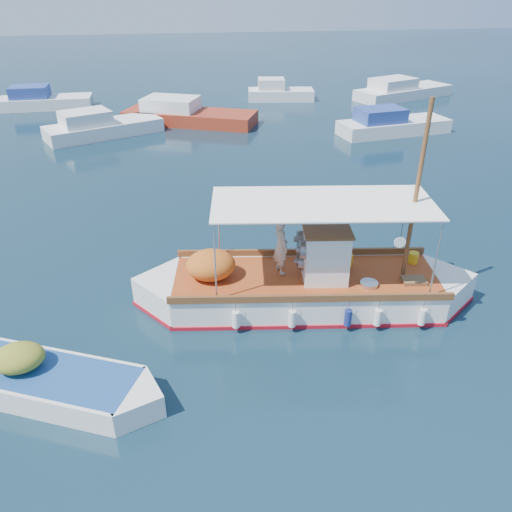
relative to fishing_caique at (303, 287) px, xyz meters
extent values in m
plane|color=black|center=(-0.67, 0.46, -0.54)|extent=(160.00, 160.00, 0.00)
cube|color=white|center=(0.06, -0.01, -0.19)|extent=(7.83, 3.48, 1.11)
cube|color=white|center=(-3.69, 0.48, -0.19)|extent=(2.50, 2.50, 1.11)
cube|color=white|center=(3.81, -0.50, -0.19)|extent=(2.50, 2.50, 1.11)
cube|color=#AA101D|center=(0.06, -0.01, -0.52)|extent=(7.94, 3.58, 0.18)
cube|color=#9D3E18|center=(0.06, -0.01, 0.35)|extent=(7.80, 3.28, 0.06)
cube|color=brown|center=(0.22, 1.25, 0.47)|extent=(7.62, 1.09, 0.20)
cube|color=brown|center=(-0.11, -1.27, 0.47)|extent=(7.62, 1.09, 0.20)
cube|color=white|center=(0.56, -0.07, 1.12)|extent=(1.37, 1.46, 1.51)
cube|color=brown|center=(0.56, -0.07, 1.91)|extent=(1.48, 1.57, 0.06)
cylinder|color=slate|center=(-0.14, -0.31, 1.43)|extent=(0.29, 0.53, 0.50)
cylinder|color=slate|center=(-0.05, 0.33, 1.43)|extent=(0.29, 0.53, 0.50)
cylinder|color=slate|center=(-0.09, 0.01, 0.87)|extent=(0.29, 0.53, 0.50)
cylinder|color=brown|center=(2.86, -0.37, 2.89)|extent=(0.14, 0.14, 5.04)
cylinder|color=brown|center=(2.06, -0.27, 2.49)|extent=(1.81, 0.32, 0.08)
cylinder|color=silver|center=(-2.30, 1.42, 1.50)|extent=(0.05, 0.05, 2.27)
cylinder|color=silver|center=(-2.59, -0.78, 1.50)|extent=(0.05, 0.05, 2.27)
cylinder|color=silver|center=(3.40, 0.67, 1.50)|extent=(0.05, 0.05, 2.27)
cylinder|color=silver|center=(3.11, -1.53, 1.50)|extent=(0.05, 0.05, 2.27)
cube|color=white|center=(0.41, -0.05, 2.66)|extent=(6.22, 3.17, 0.04)
ellipsoid|color=#C35C1C|center=(-2.64, 0.35, 0.79)|extent=(1.56, 1.37, 0.85)
cube|color=gold|center=(1.43, 0.37, 0.57)|extent=(0.27, 0.21, 0.40)
cylinder|color=gold|center=(3.45, 0.26, 0.54)|extent=(0.34, 0.34, 0.34)
cube|color=brown|center=(3.00, -0.80, 0.43)|extent=(0.71, 0.54, 0.12)
cylinder|color=#B2B2B2|center=(1.68, -0.78, 0.43)|extent=(0.57, 0.57, 0.12)
cylinder|color=white|center=(2.12, -1.35, 2.01)|extent=(0.30, 0.07, 0.30)
cylinder|color=white|center=(-2.13, -1.15, -0.09)|extent=(0.23, 0.23, 0.48)
cylinder|color=navy|center=(0.87, -1.54, -0.09)|extent=(0.23, 0.23, 0.48)
cylinder|color=white|center=(2.87, -1.80, -0.09)|extent=(0.23, 0.23, 0.48)
imported|color=#B9AA99|center=(-0.62, 0.36, 1.23)|extent=(0.54, 0.70, 1.70)
cube|color=white|center=(-6.61, -2.73, -0.32)|extent=(4.40, 3.13, 0.80)
cube|color=white|center=(-4.73, -3.56, -0.32)|extent=(1.47, 1.47, 0.80)
cube|color=navy|center=(-6.61, -2.73, 0.07)|extent=(4.33, 2.96, 0.04)
ellipsoid|color=olive|center=(-7.26, -2.44, 0.38)|extent=(1.47, 1.36, 0.59)
cube|color=silver|center=(-7.70, 19.17, -0.24)|extent=(7.15, 5.06, 1.00)
cube|color=silver|center=(-8.62, 18.74, 0.66)|extent=(3.32, 3.00, 0.80)
cube|color=maroon|center=(-2.44, 21.23, -0.24)|extent=(8.94, 5.84, 1.00)
cube|color=silver|center=(-3.62, 21.72, 0.66)|extent=(4.06, 3.50, 0.80)
cube|color=silver|center=(9.80, 16.93, -0.24)|extent=(7.11, 3.29, 1.00)
cube|color=navy|center=(8.79, 16.76, 0.66)|extent=(3.01, 2.29, 0.80)
cube|color=silver|center=(14.57, 26.54, -0.24)|extent=(8.58, 5.47, 1.00)
cube|color=silver|center=(13.42, 26.08, 0.66)|extent=(3.87, 3.27, 0.80)
cube|color=silver|center=(-12.67, 27.22, -0.24)|extent=(6.54, 2.53, 1.00)
cube|color=navy|center=(-13.64, 27.18, 0.66)|extent=(2.65, 2.05, 0.80)
cube|color=silver|center=(4.82, 27.28, -0.24)|extent=(5.22, 2.63, 1.00)
cube|color=silver|center=(4.07, 27.38, 0.66)|extent=(2.20, 1.94, 0.80)
camera|label=1|loc=(-3.26, -11.91, 7.97)|focal=35.00mm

